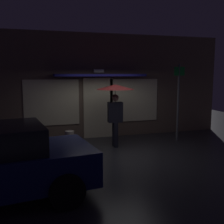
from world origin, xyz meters
TOP-DOWN VIEW (x-y plane):
  - ground_plane at (0.00, 0.00)m, footprint 18.00×18.00m
  - building_facade at (-0.00, 2.34)m, footprint 9.85×1.00m
  - person_with_umbrella at (0.21, 0.78)m, footprint 1.19×1.19m
  - street_sign_post at (2.56, 0.92)m, footprint 0.40×0.07m
  - sidewalk_bollard at (-1.22, 1.08)m, footprint 0.29×0.29m

SIDE VIEW (x-z plane):
  - ground_plane at x=0.00m, z-range 0.00..0.00m
  - sidewalk_bollard at x=-1.22m, z-range 0.00..0.54m
  - street_sign_post at x=2.56m, z-range 0.17..2.85m
  - person_with_umbrella at x=0.21m, z-range 0.58..2.59m
  - building_facade at x=0.00m, z-range -0.01..3.78m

